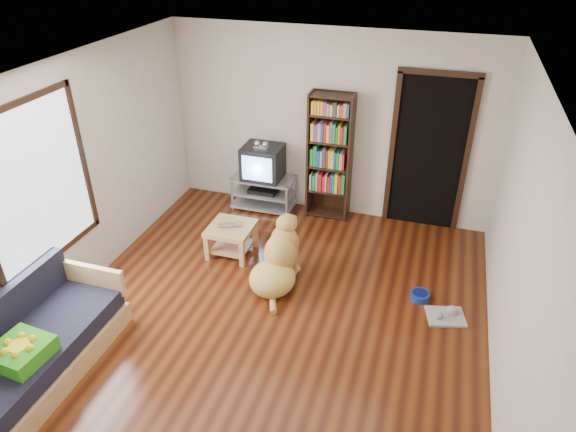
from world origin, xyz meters
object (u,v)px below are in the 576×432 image
(grey_rag, at_px, (446,317))
(tv_stand, at_px, (264,191))
(bookshelf, at_px, (330,151))
(sofa, at_px, (36,348))
(coffee_table, at_px, (231,234))
(dog_bowl, at_px, (420,296))
(crt_tv, at_px, (263,161))
(laptop, at_px, (230,227))
(dog, at_px, (278,261))
(green_cushion, at_px, (21,352))

(grey_rag, xyz_separation_m, tv_stand, (-2.71, 1.72, 0.25))
(tv_stand, bearing_deg, bookshelf, 5.63)
(bookshelf, height_order, sofa, bookshelf)
(grey_rag, height_order, coffee_table, coffee_table)
(dog_bowl, xyz_separation_m, crt_tv, (-2.41, 1.50, 0.70))
(laptop, xyz_separation_m, sofa, (-0.99, -2.35, -0.15))
(tv_stand, distance_m, dog, 1.85)
(dog_bowl, xyz_separation_m, coffee_table, (-2.40, 0.22, 0.24))
(laptop, xyz_separation_m, crt_tv, (-0.01, 1.31, 0.33))
(laptop, bearing_deg, bookshelf, 31.08)
(grey_rag, xyz_separation_m, dog, (-1.93, 0.04, 0.30))
(tv_stand, relative_size, sofa, 0.50)
(tv_stand, bearing_deg, crt_tv, 90.00)
(grey_rag, bearing_deg, crt_tv, 147.21)
(dog_bowl, distance_m, tv_stand, 2.83)
(green_cushion, relative_size, coffee_table, 0.81)
(laptop, bearing_deg, grey_rag, -33.93)
(crt_tv, relative_size, coffee_table, 1.05)
(crt_tv, bearing_deg, tv_stand, -90.00)
(green_cushion, bearing_deg, laptop, 76.37)
(crt_tv, bearing_deg, green_cushion, -102.29)
(green_cushion, bearing_deg, crt_tv, 82.46)
(laptop, height_order, tv_stand, tv_stand)
(laptop, distance_m, grey_rag, 2.76)
(laptop, bearing_deg, tv_stand, 65.84)
(grey_rag, bearing_deg, green_cushion, -148.82)
(dog_bowl, relative_size, sofa, 0.12)
(grey_rag, height_order, sofa, sofa)
(green_cushion, xyz_separation_m, crt_tv, (0.85, 3.90, 0.25))
(sofa, bearing_deg, dog_bowl, 32.51)
(laptop, xyz_separation_m, dog_bowl, (2.40, -0.19, -0.37))
(dog_bowl, xyz_separation_m, grey_rag, (0.30, -0.25, -0.03))
(sofa, bearing_deg, laptop, 67.20)
(sofa, height_order, coffee_table, sofa)
(coffee_table, height_order, dog, dog)
(coffee_table, bearing_deg, dog_bowl, -5.20)
(sofa, height_order, dog, dog)
(crt_tv, bearing_deg, grey_rag, -32.79)
(dog, bearing_deg, dog_bowl, 7.22)
(crt_tv, distance_m, sofa, 3.81)
(grey_rag, distance_m, dog, 1.95)
(crt_tv, height_order, sofa, crt_tv)
(grey_rag, distance_m, tv_stand, 3.22)
(sofa, bearing_deg, crt_tv, 75.07)
(coffee_table, bearing_deg, green_cushion, -108.19)
(green_cushion, xyz_separation_m, tv_stand, (0.85, 3.88, -0.23))
(tv_stand, height_order, bookshelf, bookshelf)
(tv_stand, bearing_deg, grey_rag, -32.46)
(green_cushion, relative_size, bookshelf, 0.25)
(green_cushion, distance_m, tv_stand, 3.98)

